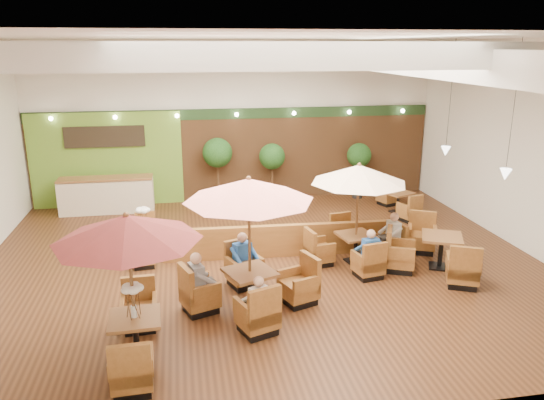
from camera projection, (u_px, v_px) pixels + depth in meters
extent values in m
plane|color=#381E0F|center=(264.00, 262.00, 13.49)|extent=(14.00, 14.00, 0.00)
cube|color=silver|center=(236.00, 122.00, 18.38)|extent=(14.00, 0.04, 5.50)
cube|color=silver|center=(335.00, 246.00, 7.04)|extent=(14.00, 0.04, 5.50)
cube|color=silver|center=(527.00, 147.00, 13.89)|extent=(0.04, 12.00, 5.50)
cube|color=white|center=(263.00, 37.00, 11.94)|extent=(14.00, 12.00, 0.04)
cube|color=brown|center=(237.00, 155.00, 18.65)|extent=(13.90, 0.10, 3.20)
cube|color=#1E3819|center=(236.00, 114.00, 18.23)|extent=(13.90, 0.12, 0.35)
cube|color=olive|center=(107.00, 160.00, 17.85)|extent=(5.00, 0.08, 3.20)
cube|color=black|center=(105.00, 137.00, 17.55)|extent=(2.60, 0.08, 0.70)
cube|color=white|center=(407.00, 61.00, 12.68)|extent=(0.60, 11.00, 0.60)
cube|color=white|center=(303.00, 56.00, 8.26)|extent=(13.60, 0.12, 0.45)
cube|color=white|center=(273.00, 54.00, 10.81)|extent=(13.60, 0.12, 0.45)
cube|color=white|center=(255.00, 52.00, 13.27)|extent=(13.60, 0.12, 0.45)
cube|color=white|center=(242.00, 51.00, 15.82)|extent=(13.60, 0.12, 0.45)
cylinder|color=black|center=(514.00, 108.00, 12.42)|extent=(0.01, 0.01, 3.20)
cone|color=white|center=(505.00, 174.00, 12.87)|extent=(0.28, 0.28, 0.28)
cylinder|color=black|center=(451.00, 96.00, 15.25)|extent=(0.01, 0.01, 3.20)
cone|color=white|center=(446.00, 151.00, 15.70)|extent=(0.28, 0.28, 0.28)
sphere|color=#FFEAC6|center=(51.00, 119.00, 17.01)|extent=(0.14, 0.14, 0.14)
sphere|color=#FFEAC6|center=(115.00, 117.00, 17.34)|extent=(0.14, 0.14, 0.14)
sphere|color=#FFEAC6|center=(177.00, 116.00, 17.68)|extent=(0.14, 0.14, 0.14)
sphere|color=#FFEAC6|center=(237.00, 114.00, 18.01)|extent=(0.14, 0.14, 0.14)
sphere|color=#FFEAC6|center=(294.00, 113.00, 18.35)|extent=(0.14, 0.14, 0.14)
sphere|color=#FFEAC6|center=(349.00, 112.00, 18.69)|extent=(0.14, 0.14, 0.14)
sphere|color=#FFEAC6|center=(403.00, 111.00, 19.02)|extent=(0.14, 0.14, 0.14)
cube|color=beige|center=(107.00, 196.00, 17.41)|extent=(3.00, 0.70, 1.10)
cube|color=brown|center=(105.00, 178.00, 17.24)|extent=(3.00, 0.75, 0.06)
cube|color=brown|center=(282.00, 240.00, 13.80)|extent=(6.14, 0.43, 0.85)
cube|color=brown|center=(134.00, 319.00, 9.21)|extent=(0.92, 0.92, 0.06)
cylinder|color=black|center=(136.00, 337.00, 9.31)|extent=(0.10, 0.10, 0.69)
cube|color=black|center=(137.00, 355.00, 9.42)|extent=(0.49, 0.49, 0.04)
cube|color=brown|center=(132.00, 374.00, 8.40)|extent=(0.67, 0.67, 0.33)
cube|color=brown|center=(128.00, 366.00, 8.06)|extent=(0.65, 0.13, 0.73)
cube|color=brown|center=(111.00, 365.00, 8.28)|extent=(0.11, 0.57, 0.29)
cube|color=brown|center=(151.00, 360.00, 8.41)|extent=(0.11, 0.57, 0.29)
cube|color=black|center=(133.00, 387.00, 8.47)|extent=(0.60, 0.60, 0.15)
cube|color=brown|center=(140.00, 314.00, 10.27)|extent=(0.67, 0.67, 0.33)
cube|color=brown|center=(140.00, 293.00, 10.44)|extent=(0.65, 0.13, 0.73)
cube|color=brown|center=(155.00, 303.00, 10.27)|extent=(0.11, 0.57, 0.29)
cube|color=brown|center=(123.00, 306.00, 10.15)|extent=(0.11, 0.57, 0.29)
cube|color=black|center=(141.00, 325.00, 10.33)|extent=(0.60, 0.60, 0.15)
cylinder|color=brown|center=(132.00, 290.00, 9.06)|extent=(0.06, 0.06, 2.60)
cone|color=#531918|center=(127.00, 228.00, 8.74)|extent=(2.49, 2.49, 0.45)
sphere|color=brown|center=(126.00, 215.00, 8.68)|extent=(0.10, 0.10, 0.10)
cylinder|color=silver|center=(134.00, 311.00, 9.17)|extent=(0.10, 0.10, 0.22)
cube|color=brown|center=(250.00, 272.00, 10.98)|extent=(1.20, 1.20, 0.07)
cylinder|color=black|center=(250.00, 289.00, 11.09)|extent=(0.11, 0.11, 0.73)
cube|color=black|center=(250.00, 306.00, 11.20)|extent=(0.64, 0.64, 0.04)
cube|color=brown|center=(258.00, 317.00, 10.12)|extent=(0.88, 0.88, 0.35)
cube|color=brown|center=(254.00, 308.00, 9.76)|extent=(0.68, 0.34, 0.77)
cube|color=brown|center=(242.00, 310.00, 9.91)|extent=(0.29, 0.60, 0.31)
cube|color=brown|center=(272.00, 302.00, 10.21)|extent=(0.29, 0.60, 0.31)
cube|color=black|center=(258.00, 329.00, 10.19)|extent=(0.78, 0.78, 0.15)
cube|color=brown|center=(244.00, 272.00, 12.10)|extent=(0.88, 0.88, 0.35)
cube|color=brown|center=(246.00, 254.00, 12.27)|extent=(0.68, 0.34, 0.77)
cube|color=brown|center=(256.00, 261.00, 12.19)|extent=(0.29, 0.60, 0.31)
cube|color=brown|center=(231.00, 266.00, 11.88)|extent=(0.29, 0.60, 0.31)
cube|color=black|center=(244.00, 283.00, 12.17)|extent=(0.78, 0.78, 0.15)
cube|color=brown|center=(200.00, 297.00, 10.93)|extent=(0.88, 0.88, 0.35)
cube|color=brown|center=(213.00, 283.00, 10.79)|extent=(0.34, 0.68, 0.77)
cube|color=brown|center=(194.00, 281.00, 11.14)|extent=(0.60, 0.29, 0.31)
cube|color=brown|center=(206.00, 293.00, 10.61)|extent=(0.60, 0.29, 0.31)
cube|color=black|center=(200.00, 308.00, 11.01)|extent=(0.78, 0.78, 0.15)
cube|color=brown|center=(299.00, 289.00, 11.28)|extent=(0.88, 0.88, 0.35)
cube|color=brown|center=(286.00, 274.00, 11.24)|extent=(0.34, 0.68, 0.77)
cube|color=brown|center=(307.00, 285.00, 10.96)|extent=(0.60, 0.29, 0.31)
cube|color=brown|center=(291.00, 274.00, 11.49)|extent=(0.60, 0.29, 0.31)
cube|color=black|center=(299.00, 299.00, 11.36)|extent=(0.78, 0.78, 0.15)
cylinder|color=brown|center=(249.00, 246.00, 10.82)|extent=(0.06, 0.06, 2.75)
cone|color=#F07E73|center=(249.00, 190.00, 10.48)|extent=(2.64, 2.64, 0.45)
sphere|color=brown|center=(249.00, 178.00, 10.41)|extent=(0.10, 0.10, 0.10)
cube|color=brown|center=(356.00, 235.00, 13.33)|extent=(0.99, 0.99, 0.06)
cylinder|color=black|center=(355.00, 248.00, 13.43)|extent=(0.10, 0.10, 0.66)
cube|color=black|center=(355.00, 261.00, 13.53)|extent=(0.52, 0.52, 0.04)
cube|color=brown|center=(368.00, 265.00, 12.56)|extent=(0.72, 0.72, 0.32)
cube|color=brown|center=(371.00, 258.00, 12.22)|extent=(0.62, 0.21, 0.70)
cube|color=brown|center=(358.00, 259.00, 12.40)|extent=(0.18, 0.55, 0.28)
cube|color=brown|center=(379.00, 256.00, 12.60)|extent=(0.18, 0.55, 0.28)
cube|color=black|center=(368.00, 274.00, 12.62)|extent=(0.64, 0.64, 0.14)
cube|color=brown|center=(344.00, 238.00, 14.34)|extent=(0.72, 0.72, 0.32)
cube|color=brown|center=(343.00, 224.00, 14.51)|extent=(0.62, 0.21, 0.70)
cube|color=brown|center=(354.00, 230.00, 14.39)|extent=(0.18, 0.55, 0.28)
cube|color=brown|center=(335.00, 232.00, 14.19)|extent=(0.18, 0.55, 0.28)
cube|color=black|center=(344.00, 246.00, 14.41)|extent=(0.64, 0.64, 0.14)
cube|color=brown|center=(319.00, 253.00, 13.29)|extent=(0.72, 0.72, 0.32)
cube|color=brown|center=(330.00, 242.00, 13.21)|extent=(0.21, 0.62, 0.70)
cube|color=brown|center=(315.00, 242.00, 13.49)|extent=(0.55, 0.18, 0.28)
cube|color=brown|center=(325.00, 250.00, 12.98)|extent=(0.55, 0.18, 0.28)
cube|color=black|center=(319.00, 262.00, 13.36)|extent=(0.64, 0.64, 0.14)
cube|color=brown|center=(390.00, 248.00, 13.61)|extent=(0.72, 0.72, 0.32)
cube|color=brown|center=(381.00, 237.00, 13.53)|extent=(0.21, 0.62, 0.70)
cube|color=brown|center=(397.00, 245.00, 13.29)|extent=(0.55, 0.18, 0.28)
cube|color=brown|center=(385.00, 237.00, 13.81)|extent=(0.55, 0.18, 0.28)
cube|color=black|center=(390.00, 257.00, 13.67)|extent=(0.64, 0.64, 0.14)
cylinder|color=brown|center=(357.00, 215.00, 13.18)|extent=(0.06, 0.06, 2.49)
cone|color=beige|center=(359.00, 174.00, 12.89)|extent=(2.39, 2.39, 0.45)
sphere|color=brown|center=(359.00, 165.00, 12.82)|extent=(0.10, 0.10, 0.10)
cube|color=brown|center=(144.00, 231.00, 13.86)|extent=(0.84, 0.84, 0.05)
cylinder|color=black|center=(145.00, 242.00, 13.95)|extent=(0.09, 0.09, 0.59)
cube|color=black|center=(146.00, 253.00, 14.04)|extent=(0.45, 0.45, 0.04)
cube|color=brown|center=(143.00, 257.00, 13.17)|extent=(0.62, 0.62, 0.28)
cube|color=brown|center=(141.00, 250.00, 12.87)|extent=(0.56, 0.16, 0.62)
cube|color=brown|center=(132.00, 251.00, 13.05)|extent=(0.13, 0.49, 0.25)
cube|color=brown|center=(153.00, 249.00, 13.19)|extent=(0.13, 0.49, 0.25)
cube|color=black|center=(144.00, 264.00, 13.23)|extent=(0.55, 0.55, 0.12)
cube|color=brown|center=(147.00, 234.00, 14.76)|extent=(0.62, 0.62, 0.28)
cube|color=brown|center=(147.00, 222.00, 14.91)|extent=(0.56, 0.16, 0.62)
cube|color=brown|center=(156.00, 227.00, 14.79)|extent=(0.13, 0.49, 0.25)
cube|color=brown|center=(137.00, 229.00, 14.64)|extent=(0.13, 0.49, 0.25)
cube|color=black|center=(147.00, 241.00, 14.82)|extent=(0.55, 0.55, 0.12)
cube|color=brown|center=(112.00, 247.00, 13.83)|extent=(0.62, 0.62, 0.28)
cube|color=brown|center=(120.00, 237.00, 13.76)|extent=(0.16, 0.56, 0.62)
cube|color=brown|center=(111.00, 237.00, 14.01)|extent=(0.49, 0.13, 0.25)
cube|color=brown|center=(112.00, 244.00, 13.54)|extent=(0.49, 0.13, 0.25)
cube|color=black|center=(113.00, 254.00, 13.88)|extent=(0.55, 0.55, 0.12)
cylinder|color=silver|center=(144.00, 226.00, 13.82)|extent=(0.10, 0.10, 0.22)
cube|color=brown|center=(442.00, 237.00, 12.97)|extent=(1.25, 1.25, 0.07)
cylinder|color=black|center=(441.00, 252.00, 13.08)|extent=(0.11, 0.11, 0.74)
cube|color=black|center=(439.00, 266.00, 13.19)|extent=(0.66, 0.66, 0.04)
cube|color=brown|center=(462.00, 272.00, 12.10)|extent=(0.91, 0.91, 0.36)
cube|color=brown|center=(475.00, 263.00, 11.78)|extent=(0.68, 0.39, 0.78)
cube|color=brown|center=(449.00, 262.00, 12.11)|extent=(0.33, 0.60, 0.31)
cube|color=brown|center=(478.00, 265.00, 11.96)|extent=(0.33, 0.60, 0.31)
cube|color=black|center=(461.00, 282.00, 12.17)|extent=(0.81, 0.81, 0.16)
cube|color=brown|center=(422.00, 240.00, 14.10)|extent=(0.91, 0.91, 0.36)
cube|color=brown|center=(414.00, 225.00, 14.24)|extent=(0.68, 0.39, 0.78)
cube|color=brown|center=(435.00, 233.00, 13.96)|extent=(0.33, 0.60, 0.31)
cube|color=brown|center=(410.00, 231.00, 14.11)|extent=(0.33, 0.60, 0.31)
cube|color=black|center=(421.00, 249.00, 14.17)|extent=(0.81, 0.81, 0.16)
cube|color=brown|center=(400.00, 258.00, 12.92)|extent=(0.91, 0.91, 0.36)
cube|color=brown|center=(409.00, 242.00, 12.99)|extent=(0.39, 0.68, 0.78)
cube|color=brown|center=(401.00, 245.00, 13.16)|extent=(0.60, 0.33, 0.31)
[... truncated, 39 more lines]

